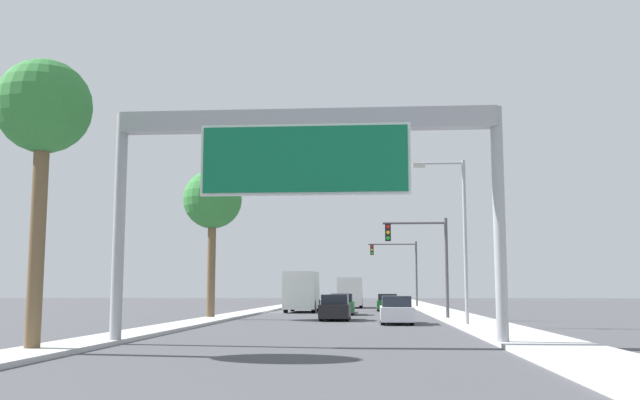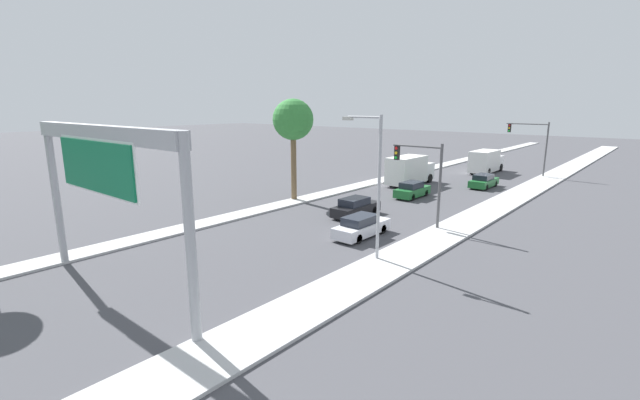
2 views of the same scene
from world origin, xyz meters
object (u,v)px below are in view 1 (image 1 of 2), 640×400
Objects in this scene: truck_box_primary at (302,292)px; car_mid_right at (342,305)px; truck_box_secondary at (350,293)px; palm_tree_background at (213,201)px; car_far_center at (387,303)px; traffic_light_mid_block at (401,263)px; car_far_right at (396,311)px; palm_tree_foreground at (44,113)px; street_lamp_right at (458,227)px; traffic_light_near_intersection at (426,251)px; sign_gantry at (305,155)px; car_mid_center at (335,308)px.

car_mid_right is at bearing -58.98° from truck_box_primary.
truck_box_secondary is at bearing 76.22° from truck_box_primary.
car_far_center is at bearing 57.78° from palm_tree_background.
car_far_center is 0.48× the size of palm_tree_background.
car_far_right is at bearing -92.82° from traffic_light_mid_block.
truck_box_secondary is 53.21m from palm_tree_foreground.
street_lamp_right reaches higher than truck_box_primary.
car_far_center is at bearing 96.29° from traffic_light_near_intersection.
street_lamp_right reaches higher than sign_gantry.
truck_box_primary is at bearing 121.78° from traffic_light_near_intersection.
car_mid_center is at bearing -90.00° from truck_box_secondary.
palm_tree_background is (-0.22, 23.88, 0.27)m from palm_tree_foreground.
truck_box_secondary is (0.00, 20.09, 0.81)m from car_mid_right.
truck_box_secondary is (0.00, 29.52, 0.81)m from car_mid_center.
traffic_light_mid_block is 38.17m from street_lamp_right.
car_far_right is 0.77× the size of traffic_light_near_intersection.
car_far_center is at bearing 96.50° from street_lamp_right.
palm_tree_background is (-4.34, -14.21, 5.73)m from truck_box_primary.
palm_tree_foreground is (-4.12, -38.09, 5.46)m from truck_box_primary.
car_mid_center is 0.75× the size of traffic_light_near_intersection.
truck_box_primary is (-7.00, 19.47, 0.95)m from car_far_right.
car_mid_center is at bearing -99.65° from traffic_light_mid_block.
truck_box_primary is 25.04m from street_lamp_right.
traffic_light_near_intersection is at bearing 74.64° from sign_gantry.
palm_tree_foreground reaches higher than street_lamp_right.
palm_tree_foreground is 0.93× the size of palm_tree_background.
truck_box_primary is 1.07× the size of traffic_light_mid_block.
street_lamp_right reaches higher than traffic_light_near_intersection.
truck_box_secondary is at bearing 100.00° from street_lamp_right.
street_lamp_right is (6.52, -36.99, 3.39)m from truck_box_secondary.
palm_tree_foreground is at bearing -104.87° from car_far_center.
car_far_right is at bearing 59.14° from palm_tree_foreground.
car_mid_center is 0.56× the size of street_lamp_right.
car_far_center is 11.08m from truck_box_secondary.
palm_tree_background reaches higher than car_far_right.
truck_box_primary is (-3.50, 34.67, -4.71)m from sign_gantry.
car_mid_right is 10.23m from car_far_center.
traffic_light_near_intersection is 13.76m from palm_tree_background.
car_far_right is at bearing -70.23° from truck_box_primary.
palm_tree_background is 1.13× the size of street_lamp_right.
palm_tree_background reaches higher than traffic_light_near_intersection.
car_far_right is 0.65× the size of truck_box_primary.
street_lamp_right is at bearing -88.04° from traffic_light_mid_block.
sign_gantry reaches higher than traffic_light_mid_block.
truck_box_secondary is 1.16× the size of traffic_light_near_intersection.
street_lamp_right is (14.15, 15.38, -2.19)m from palm_tree_foreground.
truck_box_secondary is 6.16m from traffic_light_mid_block.
palm_tree_background is 16.87m from street_lamp_right.
car_mid_right is at bearing 46.92° from palm_tree_background.
sign_gantry is 1.42× the size of palm_tree_background.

